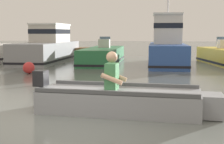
{
  "coord_description": "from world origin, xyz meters",
  "views": [
    {
      "loc": [
        1.68,
        -5.05,
        1.53
      ],
      "look_at": [
        0.44,
        3.16,
        0.55
      ],
      "focal_mm": 52.31,
      "sensor_mm": 36.0,
      "label": 1
    }
  ],
  "objects_px": {
    "moored_boat_green": "(103,56)",
    "mooring_buoy": "(29,68)",
    "rowboat_with_person": "(123,100)",
    "moored_boat_blue": "(167,46)",
    "moored_boat_grey": "(48,47)"
  },
  "relations": [
    {
      "from": "moored_boat_blue",
      "to": "moored_boat_grey",
      "type": "bearing_deg",
      "value": 172.76
    },
    {
      "from": "rowboat_with_person",
      "to": "moored_boat_blue",
      "type": "height_order",
      "value": "moored_boat_blue"
    },
    {
      "from": "rowboat_with_person",
      "to": "mooring_buoy",
      "type": "distance_m",
      "value": 7.06
    },
    {
      "from": "rowboat_with_person",
      "to": "moored_boat_green",
      "type": "xyz_separation_m",
      "value": [
        -2.27,
        10.57,
        0.12
      ]
    },
    {
      "from": "moored_boat_blue",
      "to": "mooring_buoy",
      "type": "bearing_deg",
      "value": -140.07
    },
    {
      "from": "moored_boat_grey",
      "to": "moored_boat_green",
      "type": "xyz_separation_m",
      "value": [
        3.09,
        -0.29,
        -0.41
      ]
    },
    {
      "from": "rowboat_with_person",
      "to": "mooring_buoy",
      "type": "relative_size",
      "value": 8.23
    },
    {
      "from": "rowboat_with_person",
      "to": "moored_boat_blue",
      "type": "distance_m",
      "value": 10.12
    },
    {
      "from": "rowboat_with_person",
      "to": "mooring_buoy",
      "type": "xyz_separation_m",
      "value": [
        -4.29,
        5.61,
        -0.02
      ]
    },
    {
      "from": "moored_boat_grey",
      "to": "moored_boat_green",
      "type": "height_order",
      "value": "moored_boat_grey"
    },
    {
      "from": "moored_boat_green",
      "to": "mooring_buoy",
      "type": "bearing_deg",
      "value": -112.09
    },
    {
      "from": "moored_boat_green",
      "to": "moored_boat_blue",
      "type": "distance_m",
      "value": 3.37
    },
    {
      "from": "mooring_buoy",
      "to": "moored_boat_grey",
      "type": "bearing_deg",
      "value": 101.56
    },
    {
      "from": "rowboat_with_person",
      "to": "moored_boat_grey",
      "type": "bearing_deg",
      "value": 116.28
    },
    {
      "from": "moored_boat_grey",
      "to": "moored_boat_blue",
      "type": "relative_size",
      "value": 1.12
    }
  ]
}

